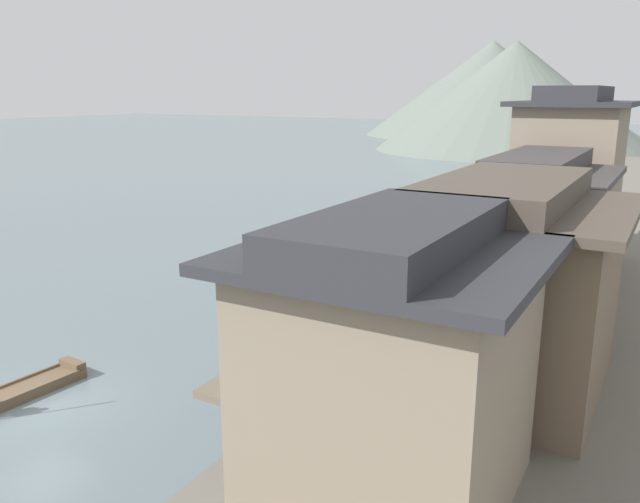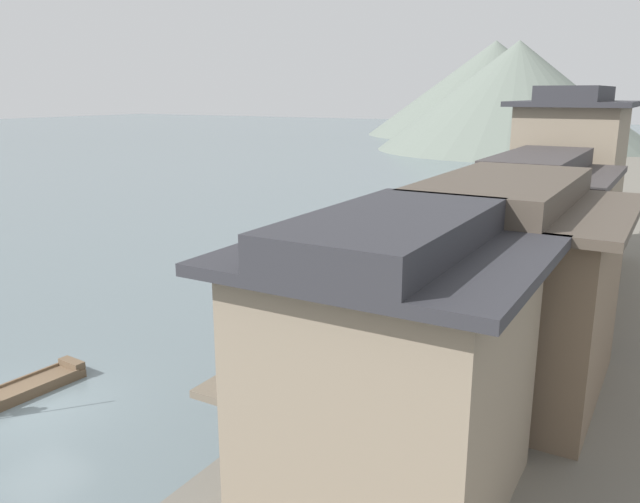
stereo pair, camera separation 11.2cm
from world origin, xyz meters
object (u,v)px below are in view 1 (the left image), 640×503
boat_moored_far (425,283)px  house_waterfront_nearest (391,362)px  boat_midriver_drifting (496,230)px  boat_midriver_upstream (542,194)px  boat_moored_second (512,214)px  boat_moored_third (479,189)px  house_waterfront_narrow (567,178)px  mooring_post_dock_mid (399,320)px  house_waterfront_tall (534,232)px  mooring_post_dock_near (300,394)px  house_waterfront_second (498,285)px  mooring_post_dock_far (475,260)px  boat_moored_nearest (309,345)px

boat_moored_far → house_waterfront_nearest: (5.24, -16.18, 3.40)m
boat_midriver_drifting → boat_midriver_upstream: bearing=91.7°
boat_moored_second → boat_moored_third: 13.05m
house_waterfront_narrow → mooring_post_dock_mid: (-3.39, -13.10, -3.95)m
house_waterfront_tall → boat_midriver_upstream: bearing=100.0°
boat_moored_second → mooring_post_dock_near: bearing=-86.1°
house_waterfront_second → mooring_post_dock_far: (-4.08, 11.99, -2.55)m
boat_moored_third → mooring_post_dock_near: 46.26m
boat_moored_nearest → boat_midriver_upstream: size_ratio=0.73×
house_waterfront_second → house_waterfront_narrow: size_ratio=0.85×
boat_midriver_upstream → house_waterfront_tall: house_waterfront_tall is taller
mooring_post_dock_mid → boat_moored_second: bearing=94.9°
boat_moored_nearest → mooring_post_dock_near: bearing=-61.6°
boat_moored_nearest → house_waterfront_narrow: bearing=68.4°
boat_moored_far → house_waterfront_narrow: 9.13m
boat_moored_far → house_waterfront_second: size_ratio=0.70×
house_waterfront_second → mooring_post_dock_far: bearing=108.8°
house_waterfront_tall → mooring_post_dock_mid: (-3.47, -5.34, -2.65)m
house_waterfront_second → house_waterfront_nearest: bearing=-94.4°
house_waterfront_second → mooring_post_dock_mid: bearing=148.4°
boat_moored_nearest → boat_midriver_drifting: (0.69, 22.94, 0.06)m
boat_midriver_upstream → house_waterfront_nearest: house_waterfront_nearest is taller
boat_midriver_drifting → mooring_post_dock_mid: bearing=-84.7°
house_waterfront_narrow → house_waterfront_nearest: bearing=-89.5°
boat_moored_third → house_waterfront_narrow: size_ratio=0.60×
boat_moored_second → mooring_post_dock_near: mooring_post_dock_near is taller
mooring_post_dock_near → house_waterfront_tall: bearing=74.2°
boat_midriver_upstream → mooring_post_dock_far: mooring_post_dock_far is taller
boat_midriver_drifting → house_waterfront_narrow: size_ratio=0.43×
boat_moored_second → mooring_post_dock_far: size_ratio=5.39×
boat_moored_second → boat_moored_far: 19.82m
boat_moored_third → mooring_post_dock_near: bearing=-79.9°
boat_moored_far → house_waterfront_second: (5.75, -9.64, 3.38)m
house_waterfront_narrow → mooring_post_dock_mid: house_waterfront_narrow is taller
house_waterfront_narrow → mooring_post_dock_far: bearing=-133.1°
boat_moored_nearest → house_waterfront_nearest: house_waterfront_nearest is taller
boat_moored_second → mooring_post_dock_far: mooring_post_dock_far is taller
boat_moored_nearest → boat_midriver_upstream: (0.12, 41.34, -0.07)m
boat_midriver_drifting → boat_moored_far: bearing=-88.9°
boat_midriver_drifting → mooring_post_dock_near: 27.84m
boat_midriver_drifting → house_waterfront_narrow: bearing=-55.6°
boat_midriver_drifting → mooring_post_dock_far: mooring_post_dock_far is taller
boat_moored_far → boat_midriver_drifting: boat_moored_far is taller
boat_moored_second → mooring_post_dock_mid: 27.05m
boat_moored_third → boat_moored_second: bearing=-63.6°
mooring_post_dock_near → house_waterfront_narrow: bearing=80.4°
boat_midriver_drifting → house_waterfront_nearest: bearing=-79.6°
boat_midriver_upstream → mooring_post_dock_near: (2.49, -46.17, 0.91)m
house_waterfront_tall → mooring_post_dock_mid: 6.90m
boat_moored_second → house_waterfront_nearest: 36.63m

